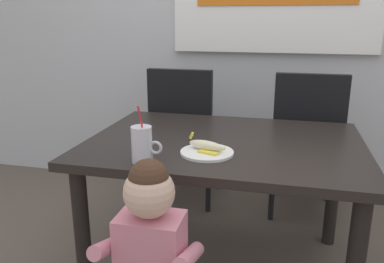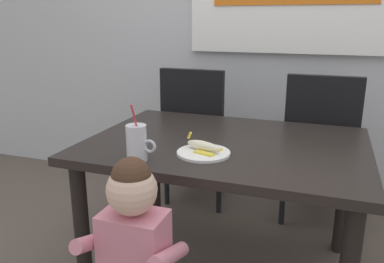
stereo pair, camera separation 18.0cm
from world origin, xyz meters
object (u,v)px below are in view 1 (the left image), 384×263
object	(u,v)px
dining_chair_left	(185,129)
toddler_standing	(151,247)
dining_chair_right	(306,138)
dining_table	(224,159)
milk_cup	(142,147)
snack_plate	(207,153)
peeled_banana	(207,146)

from	to	relation	value
dining_chair_left	toddler_standing	distance (m)	1.41
dining_chair_right	dining_table	bearing A→B (deg)	59.23
dining_chair_left	toddler_standing	size ratio (longest dim) A/B	1.15
dining_chair_right	toddler_standing	world-z (taller)	dining_chair_right
toddler_standing	milk_cup	world-z (taller)	milk_cup
dining_chair_left	toddler_standing	xyz separation A→B (m)	(0.25, -1.39, -0.02)
dining_chair_right	snack_plate	xyz separation A→B (m)	(-0.46, -0.91, 0.17)
milk_cup	dining_chair_left	bearing A→B (deg)	95.90
dining_table	dining_chair_right	world-z (taller)	dining_chair_right
peeled_banana	dining_chair_left	bearing A→B (deg)	110.44
dining_table	snack_plate	xyz separation A→B (m)	(-0.04, -0.21, 0.10)
dining_table	toddler_standing	bearing A→B (deg)	-101.47
toddler_standing	dining_table	bearing A→B (deg)	78.53
dining_chair_right	snack_plate	distance (m)	1.03
dining_chair_right	milk_cup	xyz separation A→B (m)	(-0.69, -1.07, 0.23)
dining_table	peeled_banana	bearing A→B (deg)	-103.19
dining_chair_right	snack_plate	bearing A→B (deg)	63.33
milk_cup	peeled_banana	xyz separation A→B (m)	(0.23, 0.18, -0.04)
milk_cup	snack_plate	size ratio (longest dim) A/B	1.07
dining_chair_right	milk_cup	size ratio (longest dim) A/B	3.90
peeled_banana	dining_chair_right	bearing A→B (deg)	62.76
dining_table	peeled_banana	xyz separation A→B (m)	(-0.05, -0.20, 0.13)
peeled_banana	milk_cup	bearing A→B (deg)	-141.99
toddler_standing	peeled_banana	distance (m)	0.53
milk_cup	dining_chair_right	bearing A→B (deg)	57.33
toddler_standing	peeled_banana	bearing A→B (deg)	79.24
dining_chair_left	peeled_banana	world-z (taller)	dining_chair_left
snack_plate	peeled_banana	distance (m)	0.03
toddler_standing	snack_plate	bearing A→B (deg)	78.44
dining_chair_left	peeled_banana	distance (m)	0.99
dining_chair_left	milk_cup	distance (m)	1.12
peeled_banana	toddler_standing	bearing A→B (deg)	-100.76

